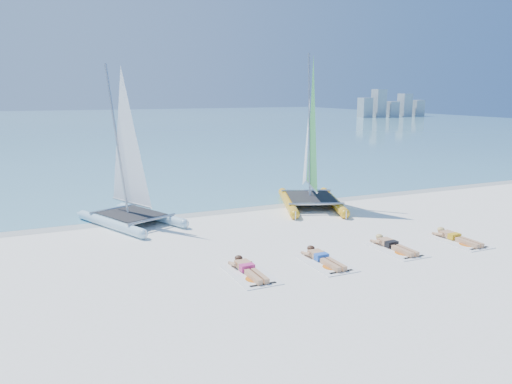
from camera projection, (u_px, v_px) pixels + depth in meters
ground at (300, 247)px, 15.06m from camera, size 140.00×140.00×0.00m
sea at (85, 124)px, 71.35m from camera, size 140.00×115.00×0.01m
wet_sand_strip at (233, 209)px, 19.97m from camera, size 140.00×1.40×0.01m
distant_skyline at (391, 106)px, 91.71m from camera, size 14.00×2.00×5.00m
catamaran_blue at (128, 176)px, 17.46m from camera, size 3.53×4.68×5.77m
catamaran_yellow at (310, 156)px, 20.48m from camera, size 3.76×5.16×6.37m
towel_a at (251, 275)px, 12.77m from camera, size 1.00×1.85×0.02m
sunbather_a at (248, 268)px, 12.92m from camera, size 0.37×1.73×0.26m
towel_b at (326, 263)px, 13.62m from camera, size 1.00×1.85×0.02m
sunbather_b at (322, 257)px, 13.77m from camera, size 0.37×1.73×0.26m
towel_c at (396, 250)px, 14.77m from camera, size 1.00×1.85×0.02m
sunbather_c at (392, 244)px, 14.92m from camera, size 0.37×1.73×0.26m
towel_d at (460, 242)px, 15.56m from camera, size 1.00×1.85×0.02m
sunbather_d at (455, 237)px, 15.71m from camera, size 0.37×1.73×0.26m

